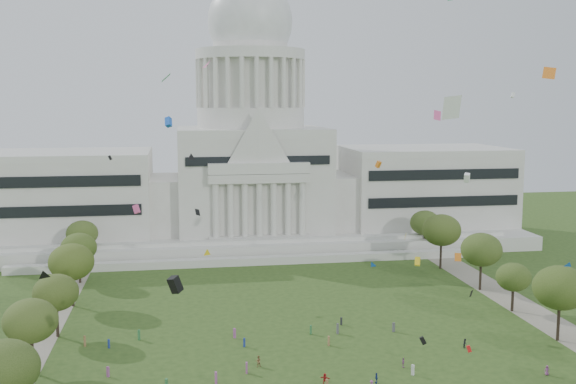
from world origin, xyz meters
TOP-DOWN VIEW (x-y plane):
  - capitol at (0.00, 113.59)m, footprint 160.00×64.50m
  - path_left at (-48.00, 30.00)m, footprint 8.00×160.00m
  - path_right at (48.00, 30.00)m, footprint 8.00×160.00m
  - row_tree_l_1 at (-44.07, -2.96)m, footprint 8.86×8.86m
  - row_tree_l_2 at (-45.04, 17.30)m, footprint 8.42×8.42m
  - row_tree_r_2 at (44.17, 17.44)m, footprint 9.55×9.55m
  - row_tree_l_3 at (-44.09, 33.92)m, footprint 8.12×8.12m
  - row_tree_r_3 at (44.40, 34.48)m, footprint 7.01×7.01m
  - row_tree_l_4 at (-44.08, 52.42)m, footprint 9.29×9.29m
  - row_tree_r_4 at (44.76, 50.04)m, footprint 9.19×9.19m
  - row_tree_l_5 at (-45.22, 71.01)m, footprint 8.33×8.33m
  - row_tree_r_5 at (43.49, 70.19)m, footprint 9.82×9.82m
  - row_tree_l_6 at (-46.87, 89.14)m, footprint 8.19×8.19m
  - row_tree_r_6 at (45.96, 88.13)m, footprint 8.42×8.42m
  - person_0 at (34.07, 3.60)m, footprint 0.91×0.84m
  - person_2 at (26.39, 16.68)m, footprint 0.90×0.92m
  - person_4 at (7.00, 5.05)m, footprint 0.64×0.99m
  - person_5 at (-0.77, 5.94)m, footprint 1.68×1.27m
  - person_8 at (-9.89, 14.24)m, footprint 0.90×0.56m
  - person_10 at (12.99, 10.16)m, footprint 0.81×1.04m
  - distant_crowd at (-14.75, 14.98)m, footprint 58.11×36.47m
  - kite_swarm at (2.65, 8.65)m, footprint 88.76×105.38m

SIDE VIEW (x-z plane):
  - path_left at x=-48.00m, z-range 0.00..0.04m
  - path_right at x=48.00m, z-range 0.00..0.04m
  - person_10 at x=12.99m, z-range 0.00..1.57m
  - person_0 at x=34.07m, z-range 0.00..1.57m
  - person_4 at x=7.00m, z-range 0.00..1.59m
  - person_2 at x=26.39m, z-range 0.00..1.64m
  - person_5 at x=-0.77m, z-range 0.00..1.69m
  - distant_crowd at x=-14.75m, z-range -0.09..1.86m
  - person_8 at x=-9.89m, z-range 0.00..1.84m
  - row_tree_r_3 at x=44.40m, z-range 2.09..12.07m
  - row_tree_l_3 at x=-44.09m, z-range 2.43..13.98m
  - row_tree_l_6 at x=-46.87m, z-range 2.45..14.09m
  - row_tree_l_5 at x=-45.22m, z-range 2.49..14.34m
  - row_tree_r_6 at x=45.96m, z-range 2.52..14.49m
  - row_tree_l_2 at x=-45.04m, z-range 2.52..14.49m
  - row_tree_l_1 at x=-44.07m, z-range 2.65..15.25m
  - row_tree_r_4 at x=44.76m, z-range 2.76..15.82m
  - row_tree_l_4 at x=-44.08m, z-range 2.79..16.00m
  - row_tree_r_2 at x=44.17m, z-range 2.87..16.45m
  - row_tree_r_5 at x=43.49m, z-range 2.95..16.91m
  - capitol at x=0.00m, z-range -23.35..67.95m
  - kite_swarm at x=2.65m, z-range -1.83..54.85m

